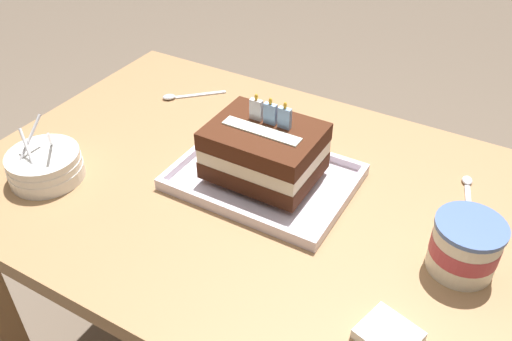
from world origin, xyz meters
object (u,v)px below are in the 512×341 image
Objects in this scene: foil_tray at (264,179)px; bowl_stack at (45,166)px; serving_spoon_near_tray at (179,96)px; serving_spoon_by_bowls at (468,189)px; napkin_pile at (388,335)px; ice_cream_tub at (465,246)px; birthday_cake at (264,150)px.

bowl_stack reaches higher than foil_tray.
serving_spoon_near_tray is at bearing 151.82° from foil_tray.
serving_spoon_near_tray is 0.90× the size of serving_spoon_by_bowls.
serving_spoon_near_tray is at bearing 84.44° from bowl_stack.
serving_spoon_by_bowls is 0.40m from napkin_pile.
serving_spoon_near_tray is (-0.73, 0.22, -0.04)m from ice_cream_tub.
ice_cream_tub is (0.39, -0.04, 0.04)m from foil_tray.
ice_cream_tub is at bearing -81.15° from serving_spoon_by_bowls.
napkin_pile is (0.72, -0.02, -0.02)m from bowl_stack.
napkin_pile is (0.33, -0.23, -0.07)m from birthday_cake.
birthday_cake is at bearing 174.69° from ice_cream_tub.
serving_spoon_by_bowls is (0.36, 0.17, -0.07)m from birthday_cake.
serving_spoon_near_tray is at bearing 148.67° from napkin_pile.
birthday_cake is 0.40m from serving_spoon_by_bowls.
birthday_cake reaches higher than serving_spoon_near_tray.
serving_spoon_near_tray is at bearing 151.84° from birthday_cake.
foil_tray is 3.53× the size of napkin_pile.
birthday_cake is at bearing 145.61° from napkin_pile.
ice_cream_tub is at bearing -16.72° from serving_spoon_near_tray.
foil_tray is at bearing 28.18° from bowl_stack.
foil_tray is at bearing -154.07° from serving_spoon_by_bowls.
napkin_pile is at bearing -34.39° from birthday_cake.
serving_spoon_by_bowls is at bearing 86.83° from napkin_pile.
napkin_pile is (0.33, -0.23, 0.00)m from foil_tray.
foil_tray is at bearing -90.00° from birthday_cake.
foil_tray is 2.34× the size of bowl_stack.
bowl_stack reaches higher than serving_spoon_near_tray.
birthday_cake is (0.00, 0.00, 0.07)m from foil_tray.
napkin_pile is at bearing -34.37° from foil_tray.
napkin_pile is (-0.02, -0.40, 0.00)m from serving_spoon_by_bowls.
napkin_pile reaches higher than serving_spoon_by_bowls.
ice_cream_tub is at bearing 12.32° from bowl_stack.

